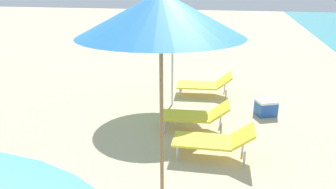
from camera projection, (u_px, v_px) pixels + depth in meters
umbrella_second at (161, 14)px, 3.61m from camera, size 1.99×1.99×2.78m
lounger_second_shoreside at (214, 140)px, 5.29m from camera, size 1.39×0.66×0.58m
umbrella_farthest at (173, 11)px, 7.03m from camera, size 2.22×2.22×2.61m
lounger_farthest_shoreside at (205, 84)px, 8.37m from camera, size 1.51×0.88×0.59m
lounger_farthest_inland at (196, 115)px, 6.31m from camera, size 1.42×0.73×0.59m
cooler_box at (266, 108)px, 7.09m from camera, size 0.54×0.51×0.36m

